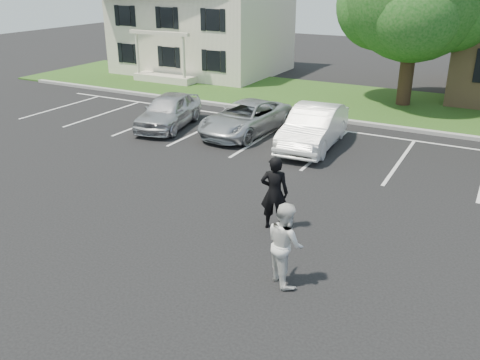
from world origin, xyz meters
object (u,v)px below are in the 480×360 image
object	(u,v)px
house	(202,13)
car_white_sedan	(313,127)
car_silver_west	(169,111)
man_white_shirt	(285,243)
car_silver_minivan	(246,118)
man_black_suit	(274,193)

from	to	relation	value
house	car_white_sedan	xyz separation A→B (m)	(12.42, -11.90, -3.04)
car_silver_west	man_white_shirt	bearing A→B (deg)	-55.04
man_white_shirt	car_silver_minivan	distance (m)	11.12
car_silver_west	house	bearing A→B (deg)	103.71
car_silver_west	car_silver_minivan	distance (m)	3.47
car_white_sedan	man_black_suit	bearing A→B (deg)	-82.20
car_silver_west	car_silver_minivan	xyz separation A→B (m)	(3.39, 0.74, -0.07)
man_black_suit	car_white_sedan	size ratio (longest dim) A/B	0.42
house	car_silver_minivan	xyz separation A→B (m)	(9.30, -11.57, -3.16)
house	car_white_sedan	world-z (taller)	house
man_white_shirt	car_silver_west	xyz separation A→B (m)	(-9.27, 8.68, -0.20)
house	man_white_shirt	bearing A→B (deg)	-54.13
man_black_suit	car_silver_minivan	xyz separation A→B (m)	(-4.62, 7.22, -0.34)
man_black_suit	car_white_sedan	bearing A→B (deg)	-95.38
man_black_suit	man_white_shirt	bearing A→B (deg)	102.18
man_black_suit	man_white_shirt	size ratio (longest dim) A/B	1.07
car_silver_west	car_silver_minivan	size ratio (longest dim) A/B	0.90
man_white_shirt	car_white_sedan	xyz separation A→B (m)	(-2.77, 9.10, -0.15)
man_black_suit	man_white_shirt	distance (m)	2.54
house	man_black_suit	size ratio (longest dim) A/B	5.13
car_silver_minivan	car_white_sedan	size ratio (longest dim) A/B	1.00
car_white_sedan	car_silver_west	bearing A→B (deg)	179.20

